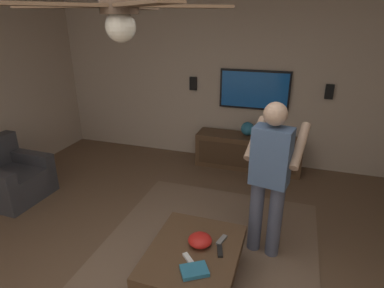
{
  "coord_description": "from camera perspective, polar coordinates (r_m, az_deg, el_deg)",
  "views": [
    {
      "loc": [
        -1.92,
        -0.84,
        2.34
      ],
      "look_at": [
        1.36,
        0.23,
        0.97
      ],
      "focal_mm": 29.86,
      "sensor_mm": 36.0,
      "label": 1
    }
  ],
  "objects": [
    {
      "name": "wall_speaker_right",
      "position": [
        5.52,
        0.24,
        10.75
      ],
      "size": [
        0.06,
        0.12,
        0.22
      ],
      "primitive_type": "cube",
      "color": "black"
    },
    {
      "name": "armchair",
      "position": [
        5.06,
        -29.75,
        -5.46
      ],
      "size": [
        0.82,
        0.83,
        0.82
      ],
      "rotation": [
        0.0,
        0.0,
        -1.6
      ],
      "color": "#38383D",
      "rests_on": "ground"
    },
    {
      "name": "remote_black",
      "position": [
        2.99,
        5.0,
        -18.49
      ],
      "size": [
        0.16,
        0.09,
        0.02
      ],
      "primitive_type": "cube",
      "rotation": [
        0.0,
        0.0,
        3.44
      ],
      "color": "black",
      "rests_on": "coffee_table"
    },
    {
      "name": "ceiling_fan",
      "position": [
        1.81,
        -12.97,
        22.08
      ],
      "size": [
        1.12,
        1.15,
        0.46
      ],
      "color": "#4C3828"
    },
    {
      "name": "media_console",
      "position": [
        5.36,
        9.98,
        -1.38
      ],
      "size": [
        0.45,
        1.7,
        0.55
      ],
      "rotation": [
        0.0,
        0.0,
        3.14
      ],
      "color": "#513823",
      "rests_on": "ground"
    },
    {
      "name": "vase_round",
      "position": [
        5.27,
        9.9,
        2.7
      ],
      "size": [
        0.22,
        0.22,
        0.22
      ],
      "primitive_type": "sphere",
      "color": "teal",
      "rests_on": "media_console"
    },
    {
      "name": "wall_back_tv",
      "position": [
        5.4,
        8.94,
        10.77
      ],
      "size": [
        0.1,
        6.7,
        2.69
      ],
      "primitive_type": "cube",
      "color": "#BCA893",
      "rests_on": "ground"
    },
    {
      "name": "bowl",
      "position": [
        3.04,
        1.44,
        -16.78
      ],
      "size": [
        0.22,
        0.22,
        0.1
      ],
      "primitive_type": "ellipsoid",
      "color": "red",
      "rests_on": "coffee_table"
    },
    {
      "name": "book",
      "position": [
        2.8,
        0.42,
        -21.68
      ],
      "size": [
        0.25,
        0.27,
        0.04
      ],
      "primitive_type": "cube",
      "rotation": [
        0.0,
        0.0,
        5.27
      ],
      "color": "teal",
      "rests_on": "coffee_table"
    },
    {
      "name": "tv",
      "position": [
        5.3,
        11.07,
        9.48
      ],
      "size": [
        0.05,
        1.12,
        0.63
      ],
      "rotation": [
        0.0,
        0.0,
        3.14
      ],
      "color": "black"
    },
    {
      "name": "wall_speaker_left",
      "position": [
        5.29,
        23.33,
        8.57
      ],
      "size": [
        0.06,
        0.12,
        0.22
      ],
      "primitive_type": "cube",
      "color": "black"
    },
    {
      "name": "person_standing",
      "position": [
        3.22,
        13.78,
        -4.96
      ],
      "size": [
        0.6,
        0.61,
        1.64
      ],
      "rotation": [
        0.0,
        0.0,
        -0.19
      ],
      "color": "#4C5166",
      "rests_on": "ground"
    },
    {
      "name": "remote_grey",
      "position": [
        3.11,
        5.31,
        -16.71
      ],
      "size": [
        0.16,
        0.08,
        0.02
      ],
      "primitive_type": "cube",
      "rotation": [
        0.0,
        0.0,
        2.89
      ],
      "color": "slate",
      "rests_on": "coffee_table"
    },
    {
      "name": "remote_white",
      "position": [
        2.91,
        -0.64,
        -19.83
      ],
      "size": [
        0.14,
        0.14,
        0.02
      ],
      "primitive_type": "cube",
      "rotation": [
        0.0,
        0.0,
        0.79
      ],
      "color": "white",
      "rests_on": "coffee_table"
    },
    {
      "name": "area_rug",
      "position": [
        3.42,
        1.41,
        -21.35
      ],
      "size": [
        3.13,
        2.27,
        0.01
      ],
      "primitive_type": "cube",
      "color": "#7A604C",
      "rests_on": "ground"
    },
    {
      "name": "coffee_table",
      "position": [
        3.09,
        0.32,
        -19.83
      ],
      "size": [
        1.0,
        0.8,
        0.4
      ],
      "color": "#513823",
      "rests_on": "ground"
    }
  ]
}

